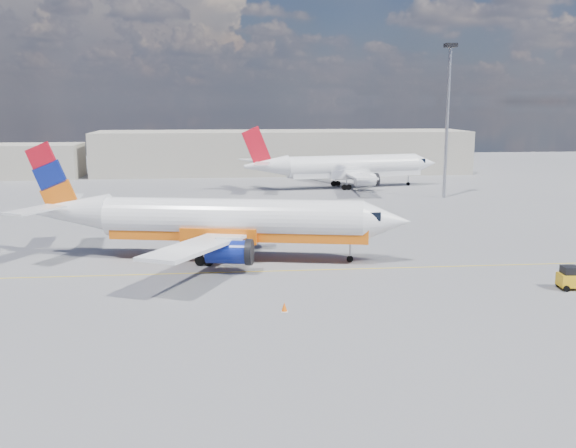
{
  "coord_description": "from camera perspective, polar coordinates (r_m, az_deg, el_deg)",
  "views": [
    {
      "loc": [
        -6.4,
        -46.99,
        13.47
      ],
      "look_at": [
        -1.13,
        4.85,
        3.5
      ],
      "focal_mm": 40.0,
      "sensor_mm": 36.0,
      "label": 1
    }
  ],
  "objects": [
    {
      "name": "taxi_line",
      "position": [
        52.17,
        1.44,
        -4.13
      ],
      "size": [
        70.0,
        0.15,
        0.01
      ],
      "primitive_type": "cube",
      "color": "yellow",
      "rests_on": "ground"
    },
    {
      "name": "second_jet",
      "position": [
        101.83,
        5.24,
        5.06
      ],
      "size": [
        32.78,
        25.37,
        9.89
      ],
      "rotation": [
        0.0,
        0.0,
        0.19
      ],
      "color": "white",
      "rests_on": "ground"
    },
    {
      "name": "floodlight_mast",
      "position": [
        93.28,
        14.02,
        10.08
      ],
      "size": [
        1.55,
        1.55,
        21.29
      ],
      "color": "#9F9FA7",
      "rests_on": "ground"
    },
    {
      "name": "ground",
      "position": [
        49.3,
        1.88,
        -5.03
      ],
      "size": [
        240.0,
        240.0,
        0.0
      ],
      "primitive_type": "plane",
      "color": "slate",
      "rests_on": "ground"
    },
    {
      "name": "traffic_cone",
      "position": [
        42.09,
        -0.33,
        -7.4
      ],
      "size": [
        0.45,
        0.45,
        0.62
      ],
      "color": "white",
      "rests_on": "ground"
    },
    {
      "name": "terminal_annex",
      "position": [
        125.53,
        -23.79,
        5.13
      ],
      "size": [
        26.0,
        10.0,
        6.0
      ],
      "primitive_type": "cube",
      "color": "#B0A998",
      "rests_on": "ground"
    },
    {
      "name": "gse_tug",
      "position": [
        51.27,
        24.12,
        -4.43
      ],
      "size": [
        2.52,
        1.68,
        1.72
      ],
      "rotation": [
        0.0,
        0.0,
        -0.09
      ],
      "color": "black",
      "rests_on": "ground"
    },
    {
      "name": "terminal_main",
      "position": [
        122.89,
        -0.47,
        6.41
      ],
      "size": [
        70.0,
        14.0,
        8.0
      ],
      "primitive_type": "cube",
      "color": "#B0A998",
      "rests_on": "ground"
    },
    {
      "name": "main_jet",
      "position": [
        55.4,
        -5.97,
        0.29
      ],
      "size": [
        33.71,
        26.01,
        10.17
      ],
      "rotation": [
        0.0,
        0.0,
        -0.2
      ],
      "color": "white",
      "rests_on": "ground"
    }
  ]
}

